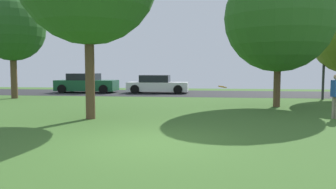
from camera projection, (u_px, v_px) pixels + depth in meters
name	position (u px, v px, depth m)	size (l,w,h in m)	color
ground_plane	(148.00, 143.00, 7.84)	(44.00, 44.00, 0.00)	#3D6628
road_strip	(187.00, 93.00, 23.68)	(44.00, 6.40, 0.01)	#28282B
maple_tree_far	(12.00, 29.00, 19.38)	(3.86, 3.86, 6.13)	brown
oak_tree_right	(279.00, 18.00, 15.01)	(5.02, 5.02, 6.66)	brown
person_catcher	(336.00, 94.00, 11.58)	(0.38, 0.32, 1.61)	gray
frisbee_disc	(222.00, 87.00, 10.38)	(0.37, 0.37, 0.08)	orange
parked_car_green	(86.00, 84.00, 24.56)	(4.52, 2.07, 1.45)	#195633
parked_car_white	(157.00, 85.00, 24.05)	(4.46, 1.97, 1.33)	white
street_lamp_post	(324.00, 61.00, 18.78)	(0.14, 0.14, 4.50)	#2D2D33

